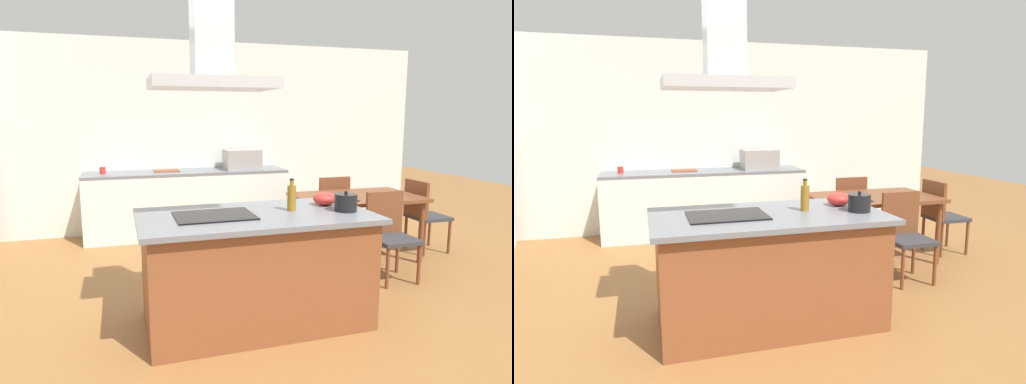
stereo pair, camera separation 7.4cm
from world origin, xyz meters
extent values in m
plane|color=#936033|center=(0.00, 1.50, 0.00)|extent=(16.00, 16.00, 0.00)
cube|color=silver|center=(0.00, 3.25, 1.35)|extent=(7.20, 0.10, 2.70)
cube|color=brown|center=(0.00, 0.00, 0.43)|extent=(1.73, 0.89, 0.86)
cube|color=slate|center=(0.00, 0.00, 0.88)|extent=(1.83, 0.99, 0.04)
cube|color=black|center=(-0.33, 0.00, 0.91)|extent=(0.60, 0.44, 0.01)
cylinder|color=black|center=(0.72, -0.12, 0.97)|extent=(0.18, 0.18, 0.14)
sphere|color=black|center=(0.72, -0.12, 1.05)|extent=(0.03, 0.03, 0.03)
cone|color=black|center=(0.83, -0.12, 0.98)|extent=(0.06, 0.03, 0.04)
cylinder|color=olive|center=(0.31, 0.02, 1.00)|extent=(0.07, 0.07, 0.21)
cylinder|color=olive|center=(0.31, 0.02, 1.13)|extent=(0.03, 0.03, 0.04)
cylinder|color=black|center=(0.31, 0.02, 1.15)|extent=(0.04, 0.04, 0.01)
ellipsoid|color=red|center=(0.67, 0.15, 0.96)|extent=(0.20, 0.20, 0.11)
cube|color=white|center=(-0.10, 2.88, 0.43)|extent=(2.77, 0.62, 0.86)
cube|color=slate|center=(-0.10, 2.88, 0.88)|extent=(2.77, 0.62, 0.04)
cube|color=#9E9993|center=(0.69, 2.88, 1.04)|extent=(0.50, 0.38, 0.28)
cylinder|color=red|center=(-1.22, 2.92, 0.95)|extent=(0.08, 0.08, 0.09)
cube|color=brown|center=(-0.38, 2.93, 0.91)|extent=(0.34, 0.24, 0.02)
cube|color=brown|center=(1.60, 1.21, 0.73)|extent=(1.40, 0.90, 0.04)
cylinder|color=brown|center=(0.98, 0.84, 0.35)|extent=(0.06, 0.06, 0.71)
cylinder|color=brown|center=(2.22, 0.84, 0.35)|extent=(0.06, 0.06, 0.71)
cylinder|color=brown|center=(0.98, 1.58, 0.35)|extent=(0.06, 0.06, 0.71)
cylinder|color=brown|center=(2.22, 1.58, 0.35)|extent=(0.06, 0.06, 0.71)
cube|color=#333338|center=(1.60, 1.96, 0.43)|extent=(0.42, 0.42, 0.04)
cube|color=brown|center=(1.60, 1.77, 0.67)|extent=(0.42, 0.04, 0.44)
cylinder|color=brown|center=(1.42, 2.14, 0.21)|extent=(0.04, 0.04, 0.41)
cylinder|color=brown|center=(1.78, 2.14, 0.21)|extent=(0.04, 0.04, 0.41)
cylinder|color=brown|center=(1.42, 1.78, 0.21)|extent=(0.04, 0.04, 0.41)
cylinder|color=brown|center=(1.78, 1.78, 0.21)|extent=(0.04, 0.04, 0.41)
cube|color=#333338|center=(2.60, 1.21, 0.43)|extent=(0.42, 0.42, 0.04)
cube|color=brown|center=(2.41, 1.21, 0.67)|extent=(0.04, 0.42, 0.44)
cylinder|color=brown|center=(2.78, 1.39, 0.21)|extent=(0.04, 0.04, 0.41)
cylinder|color=brown|center=(2.78, 1.03, 0.21)|extent=(0.04, 0.04, 0.41)
cylinder|color=brown|center=(2.42, 1.39, 0.21)|extent=(0.04, 0.04, 0.41)
cylinder|color=brown|center=(2.42, 1.03, 0.21)|extent=(0.04, 0.04, 0.41)
cube|color=#333338|center=(1.60, 0.46, 0.43)|extent=(0.42, 0.42, 0.04)
cube|color=brown|center=(1.60, 0.65, 0.67)|extent=(0.42, 0.04, 0.44)
cylinder|color=brown|center=(1.78, 0.28, 0.21)|extent=(0.04, 0.04, 0.41)
cylinder|color=brown|center=(1.42, 0.28, 0.21)|extent=(0.04, 0.04, 0.41)
cylinder|color=brown|center=(1.78, 0.64, 0.21)|extent=(0.04, 0.04, 0.41)
cylinder|color=brown|center=(1.42, 0.64, 0.21)|extent=(0.04, 0.04, 0.41)
cube|color=#ADADB2|center=(-0.33, 0.00, 1.89)|extent=(0.90, 0.55, 0.08)
cube|color=#ADADB2|center=(-0.33, 0.00, 2.28)|extent=(0.28, 0.24, 0.70)
camera|label=1|loc=(-1.01, -3.26, 1.66)|focal=31.24mm
camera|label=2|loc=(-0.94, -3.29, 1.66)|focal=31.24mm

